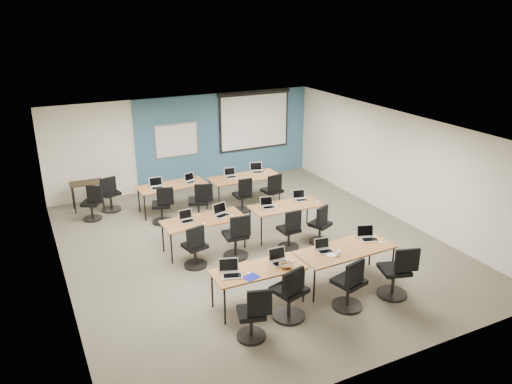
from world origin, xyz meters
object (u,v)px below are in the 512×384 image
task_chair_1 (290,297)px  spare_chair_a (110,197)px  whiteboard (177,140)px  laptop_3 (368,236)px  training_table_front_right (345,251)px  task_chair_2 (350,288)px  task_chair_11 (273,194)px  task_chair_4 (195,250)px  task_chair_3 (396,276)px  laptop_4 (187,218)px  task_chair_7 (320,228)px  training_table_front_left (258,271)px  projector_screen (254,118)px  laptop_5 (221,213)px  laptop_7 (300,198)px  laptop_0 (231,271)px  laptop_6 (268,205)px  laptop_8 (157,185)px  training_table_mid_left (204,221)px  training_table_back_right (245,178)px  utility_table (86,186)px  task_chair_10 (243,198)px  laptop_10 (231,175)px  laptop_2 (324,248)px  task_chair_9 (200,205)px  task_chair_5 (237,240)px  spare_chair_b (92,206)px  laptop_1 (279,259)px  training_table_back_left (172,186)px  task_chair_6 (290,233)px  laptop_11 (257,170)px  task_chair_0 (253,318)px  task_chair_8 (163,208)px

task_chair_1 → spare_chair_a: task_chair_1 is taller
whiteboard → laptop_3: 6.79m
training_table_front_right → task_chair_1: (-1.56, -0.60, -0.25)m
task_chair_2 → task_chair_11: bearing=64.0°
task_chair_2 → task_chair_4: 3.28m
whiteboard → task_chair_1: whiteboard is taller
task_chair_3 → task_chair_4: task_chair_3 is taller
laptop_4 → task_chair_7: (2.83, -0.96, -0.40)m
training_table_front_left → task_chair_11: size_ratio=1.67×
projector_screen → laptop_5: size_ratio=6.99×
projector_screen → laptop_7: 4.27m
whiteboard → laptop_5: whiteboard is taller
laptop_0 → training_table_front_right: bearing=16.9°
laptop_0 → task_chair_7: size_ratio=0.37×
laptop_0 → laptop_3: bearing=20.4°
task_chair_1 → laptop_6: 3.37m
laptop_8 → task_chair_11: (2.83, -1.00, -0.38)m
training_table_mid_left → training_table_back_right: (2.03, 2.22, 0.00)m
training_table_front_left → utility_table: utility_table is taller
training_table_front_left → task_chair_10: 4.41m
laptop_5 → laptop_10: size_ratio=1.09×
whiteboard → laptop_2: bearing=-83.3°
laptop_2 → task_chair_9: bearing=113.2°
task_chair_5 → spare_chair_b: task_chair_5 is taller
task_chair_5 → laptop_10: task_chair_5 is taller
laptop_1 → laptop_8: (-0.90, 4.87, 0.00)m
training_table_back_left → laptop_5: bearing=-84.5°
laptop_6 → task_chair_6: laptop_6 is taller
laptop_0 → task_chair_1: size_ratio=0.34×
projector_screen → laptop_1: projector_screen is taller
laptop_11 → laptop_7: bearing=-73.0°
laptop_0 → projector_screen: bearing=79.5°
laptop_5 → laptop_8: (-0.79, 2.39, -0.00)m
task_chair_4 → spare_chair_b: 3.77m
task_chair_0 → laptop_5: (0.86, 3.39, 0.39)m
task_chair_7 → task_chair_8: 3.94m
projector_screen → task_chair_2: size_ratio=2.34×
training_table_front_right → training_table_back_right: (0.09, 4.75, -0.00)m
laptop_4 → task_chair_5: 1.19m
laptop_6 → training_table_front_right: bearing=-71.0°
task_chair_6 → spare_chair_a: size_ratio=0.97×
laptop_3 → task_chair_8: bearing=144.7°
laptop_4 → laptop_8: (0.00, 2.35, 0.01)m
task_chair_9 → task_chair_3: bearing=-47.7°
laptop_1 → training_table_mid_left: bearing=104.6°
training_table_front_left → laptop_1: laptop_1 is taller
laptop_3 → task_chair_6: bearing=138.6°
whiteboard → laptop_6: (0.83, -4.13, -0.66)m
laptop_3 → task_chair_9: task_chair_9 is taller
training_table_back_left → task_chair_1: 5.61m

